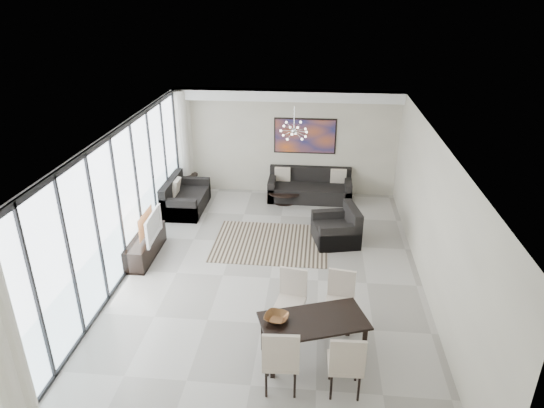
# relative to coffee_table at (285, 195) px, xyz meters

# --- Properties ---
(room_shell) EXTENTS (6.00, 9.00, 2.90)m
(room_shell) POSITION_rel_coffee_table_xyz_m (0.45, -3.80, 1.26)
(room_shell) COLOR #A8A39B
(room_shell) RESTS_ON ground
(window_wall) EXTENTS (0.37, 8.95, 2.90)m
(window_wall) POSITION_rel_coffee_table_xyz_m (-2.87, -3.80, 1.28)
(window_wall) COLOR silver
(window_wall) RESTS_ON floor
(soffit) EXTENTS (5.98, 0.40, 0.26)m
(soffit) POSITION_rel_coffee_table_xyz_m (-0.01, 0.50, 2.58)
(soffit) COLOR white
(soffit) RESTS_ON room_shell
(painting) EXTENTS (1.68, 0.04, 0.98)m
(painting) POSITION_rel_coffee_table_xyz_m (0.49, 0.67, 1.46)
(painting) COLOR #CC571C
(painting) RESTS_ON room_shell
(chandelier) EXTENTS (0.66, 0.66, 0.71)m
(chandelier) POSITION_rel_coffee_table_xyz_m (0.29, -1.30, 2.16)
(chandelier) COLOR silver
(chandelier) RESTS_ON room_shell
(rug) EXTENTS (2.59, 2.00, 0.01)m
(rug) POSITION_rel_coffee_table_xyz_m (-0.14, -2.36, -0.18)
(rug) COLOR black
(rug) RESTS_ON floor
(coffee_table) EXTENTS (0.94, 0.94, 0.33)m
(coffee_table) POSITION_rel_coffee_table_xyz_m (0.00, 0.00, 0.00)
(coffee_table) COLOR black
(coffee_table) RESTS_ON floor
(bowl_coffee) EXTENTS (0.25, 0.25, 0.07)m
(bowl_coffee) POSITION_rel_coffee_table_xyz_m (-0.07, -0.07, 0.18)
(bowl_coffee) COLOR brown
(bowl_coffee) RESTS_ON coffee_table
(sofa_main) EXTENTS (2.24, 0.92, 0.81)m
(sofa_main) POSITION_rel_coffee_table_xyz_m (0.67, 0.27, 0.09)
(sofa_main) COLOR black
(sofa_main) RESTS_ON floor
(loveseat) EXTENTS (0.93, 1.66, 0.83)m
(loveseat) POSITION_rel_coffee_table_xyz_m (-2.56, -0.75, 0.09)
(loveseat) COLOR black
(loveseat) RESTS_ON floor
(armchair) EXTENTS (1.14, 1.18, 0.84)m
(armchair) POSITION_rel_coffee_table_xyz_m (1.36, -2.13, 0.10)
(armchair) COLOR black
(armchair) RESTS_ON floor
(side_table) EXTENTS (0.41, 0.41, 0.56)m
(side_table) POSITION_rel_coffee_table_xyz_m (-2.66, 0.35, 0.19)
(side_table) COLOR black
(side_table) RESTS_ON floor
(tv_console) EXTENTS (0.44, 1.56, 0.49)m
(tv_console) POSITION_rel_coffee_table_xyz_m (-2.77, -3.19, 0.06)
(tv_console) COLOR black
(tv_console) RESTS_ON floor
(television) EXTENTS (0.17, 1.02, 0.58)m
(television) POSITION_rel_coffee_table_xyz_m (-2.61, -3.27, 0.59)
(television) COLOR gray
(television) RESTS_ON tv_console
(dining_table) EXTENTS (1.81, 1.31, 0.68)m
(dining_table) POSITION_rel_coffee_table_xyz_m (0.88, -5.93, 0.40)
(dining_table) COLOR black
(dining_table) RESTS_ON floor
(dining_chair_sw) EXTENTS (0.54, 0.54, 1.12)m
(dining_chair_sw) POSITION_rel_coffee_table_xyz_m (0.44, -6.76, 0.46)
(dining_chair_sw) COLOR beige
(dining_chair_sw) RESTS_ON floor
(dining_chair_se) EXTENTS (0.51, 0.51, 1.07)m
(dining_chair_se) POSITION_rel_coffee_table_xyz_m (1.34, -6.73, 0.43)
(dining_chair_se) COLOR beige
(dining_chair_se) RESTS_ON floor
(dining_chair_nw) EXTENTS (0.55, 0.55, 1.02)m
(dining_chair_nw) POSITION_rel_coffee_table_xyz_m (0.50, -5.15, 0.40)
(dining_chair_nw) COLOR beige
(dining_chair_nw) RESTS_ON floor
(dining_chair_ne) EXTENTS (0.54, 0.54, 1.01)m
(dining_chair_ne) POSITION_rel_coffee_table_xyz_m (1.31, -5.09, 0.40)
(dining_chair_ne) COLOR beige
(dining_chair_ne) RESTS_ON floor
(bowl_dining) EXTENTS (0.45, 0.45, 0.09)m
(bowl_dining) POSITION_rel_coffee_table_xyz_m (0.31, -6.00, 0.54)
(bowl_dining) COLOR brown
(bowl_dining) RESTS_ON dining_table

